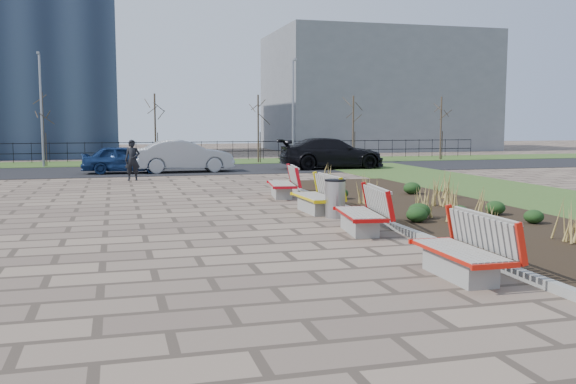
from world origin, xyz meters
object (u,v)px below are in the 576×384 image
object	(u,v)px
car_black	(332,153)
bench_b	(359,211)
lamp_east	(293,112)
bench_d	(281,182)
pedestrian	(132,160)
car_silver	(184,156)
litter_bin	(335,199)
car_blue	(124,159)
bench_c	(315,194)
bench_a	(460,247)
lamp_west	(41,111)

from	to	relation	value
car_black	bench_b	bearing A→B (deg)	164.15
lamp_east	bench_b	bearing A→B (deg)	-101.98
bench_d	pedestrian	distance (m)	8.71
bench_d	car_silver	xyz separation A→B (m)	(-2.01, 11.18, 0.30)
litter_bin	car_blue	world-z (taller)	car_blue
bench_b	litter_bin	xyz separation A→B (m)	(0.22, 2.26, -0.01)
bench_c	lamp_east	world-z (taller)	lamp_east
bench_a	car_blue	world-z (taller)	car_blue
car_silver	lamp_east	distance (m)	9.15
litter_bin	car_silver	xyz separation A→B (m)	(-2.23, 15.87, 0.31)
car_black	lamp_east	world-z (taller)	lamp_east
pedestrian	car_silver	world-z (taller)	pedestrian
bench_b	lamp_east	world-z (taller)	lamp_east
bench_b	car_blue	world-z (taller)	car_blue
pedestrian	lamp_west	world-z (taller)	lamp_west
car_blue	bench_a	bearing A→B (deg)	-166.13
car_silver	litter_bin	bearing A→B (deg)	-175.16
bench_c	pedestrian	distance (m)	11.98
litter_bin	car_blue	xyz separation A→B (m)	(-5.06, 15.90, 0.20)
bench_d	car_silver	distance (m)	11.36
bench_a	lamp_west	distance (m)	29.42
bench_d	car_black	distance (m)	12.76
bench_c	pedestrian	world-z (taller)	pedestrian
car_silver	lamp_east	xyz separation A→B (m)	(7.01, 5.43, 2.24)
bench_b	car_blue	bearing A→B (deg)	112.52
pedestrian	car_blue	bearing A→B (deg)	102.75
litter_bin	car_black	bearing A→B (deg)	71.32
bench_d	lamp_west	world-z (taller)	lamp_west
bench_a	lamp_east	world-z (taller)	lamp_east
car_silver	lamp_west	world-z (taller)	lamp_west
bench_b	car_silver	world-z (taller)	car_silver
bench_b	car_silver	size ratio (longest dim) A/B	0.45
car_silver	bench_a	bearing A→B (deg)	-178.04
bench_a	car_silver	world-z (taller)	car_silver
car_silver	car_blue	bearing A→B (deg)	86.40
bench_a	litter_bin	bearing A→B (deg)	88.73
car_blue	car_black	distance (m)	10.51
bench_a	bench_c	size ratio (longest dim) A/B	1.00
pedestrian	car_black	distance (m)	10.97
car_silver	car_black	distance (m)	7.68
litter_bin	car_blue	bearing A→B (deg)	107.65
bench_c	car_blue	size ratio (longest dim) A/B	0.54
bench_a	pedestrian	world-z (taller)	pedestrian
car_black	lamp_west	size ratio (longest dim) A/B	0.91
lamp_west	lamp_east	bearing A→B (deg)	0.00
car_blue	car_black	xyz separation A→B (m)	(10.51, 0.23, 0.13)
bench_b	car_silver	distance (m)	18.25
bench_a	bench_b	distance (m)	4.33
bench_d	bench_a	bearing A→B (deg)	-82.16
bench_a	lamp_west	bearing A→B (deg)	108.50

